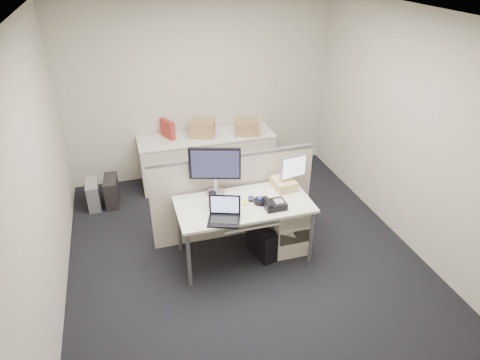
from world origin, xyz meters
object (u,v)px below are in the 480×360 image
object	(u,v)px
laptop	(224,212)
desk_phone	(275,205)
monitor_main	(215,171)
desk	(244,208)

from	to	relation	value
laptop	desk_phone	xyz separation A→B (m)	(0.60, 0.10, -0.09)
laptop	desk_phone	bearing A→B (deg)	29.26
monitor_main	desk_phone	distance (m)	0.77
desk	laptop	xyz separation A→B (m)	(-0.30, -0.28, 0.19)
desk	desk_phone	bearing A→B (deg)	-30.96
desk	monitor_main	world-z (taller)	monitor_main
monitor_main	desk_phone	bearing A→B (deg)	-23.48
laptop	desk	bearing A→B (deg)	62.82
laptop	desk_phone	size ratio (longest dim) A/B	1.43
monitor_main	desk_phone	size ratio (longest dim) A/B	2.52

